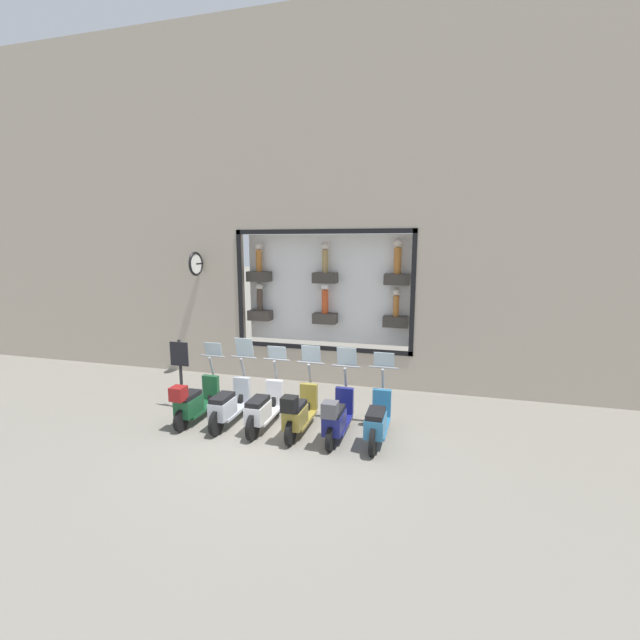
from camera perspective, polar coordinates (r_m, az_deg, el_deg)
The scene contains 9 objects.
ground_plane at distance 8.90m, azimuth -5.70°, elevation -15.02°, with size 120.00×120.00×0.00m, color gray.
building_facade at distance 11.54m, azimuth 0.53°, elevation 15.56°, with size 1.26×36.00×9.57m.
scooter_teal_0 at distance 8.48m, azimuth 7.66°, elevation -13.13°, with size 1.81×0.61×1.58m.
scooter_navy_1 at distance 8.54m, azimuth 2.25°, elevation -12.72°, with size 1.79×0.60×1.64m.
scooter_olive_2 at distance 8.74m, azimuth -2.86°, elevation -12.10°, with size 1.80×0.60×1.63m.
scooter_white_3 at distance 9.07m, azimuth -7.55°, elevation -11.58°, with size 1.80×0.60×1.56m.
scooter_silver_4 at distance 9.38m, azimuth -12.04°, elevation -10.93°, with size 1.80×0.60×1.70m.
scooter_green_5 at distance 9.69m, azimuth -16.43°, elevation -10.32°, with size 1.79×0.61×1.55m.
shop_sign_post at distance 10.33m, azimuth -18.10°, elevation -6.64°, with size 0.36×0.45×1.65m.
Camera 1 is at (-7.50, -2.96, 3.77)m, focal length 24.00 mm.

